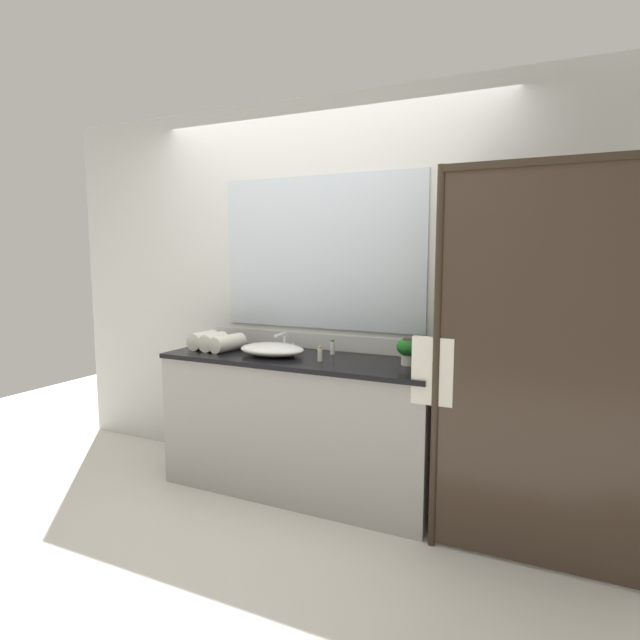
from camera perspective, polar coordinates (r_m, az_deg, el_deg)
The scene contains 12 objects.
ground_plane at distance 3.72m, azimuth -2.19°, elevation -17.75°, with size 8.00×8.00×0.00m, color silver.
wall_back_with_mirror at distance 3.69m, azimuth 0.23°, elevation 3.15°, with size 4.40×0.06×2.60m.
vanity_cabinet at distance 3.56m, azimuth -2.15°, elevation -11.10°, with size 1.80×0.58×0.90m.
shower_enclosure at distance 2.86m, azimuth 19.05°, elevation -4.14°, with size 1.20×0.59×2.00m.
sink_basin at distance 3.50m, azimuth -5.14°, elevation -3.14°, with size 0.44×0.31×0.08m, color white.
faucet at distance 3.64m, azimuth -3.84°, elevation -2.67°, with size 0.17×0.15×0.13m.
potted_plant at distance 3.23m, azimuth 9.48°, elevation -3.06°, with size 0.15×0.15×0.17m.
amenity_bottle_conditioner at distance 3.53m, azimuth 1.33°, elevation -2.94°, with size 0.03×0.03×0.10m.
amenity_bottle_shampoo at distance 3.31m, azimuth -0.00°, elevation -3.66°, with size 0.03×0.03×0.09m.
rolled_towel_near_edge at distance 3.84m, azimuth -12.30°, elevation -2.08°, with size 0.12×0.12×0.23m, color silver.
rolled_towel_middle at distance 3.75m, azimuth -11.27°, elevation -2.28°, with size 0.12×0.12×0.21m, color silver.
rolled_towel_far_edge at distance 3.69m, azimuth -9.80°, elevation -2.44°, with size 0.11×0.11×0.26m, color silver.
Camera 1 is at (1.59, -2.97, 1.56)m, focal length 29.99 mm.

